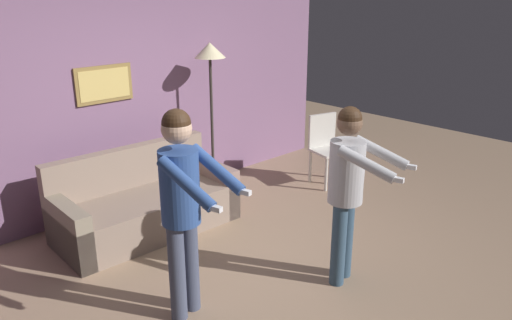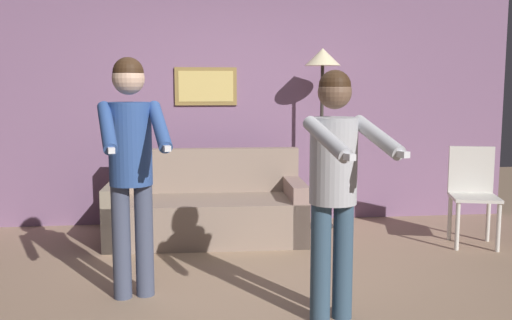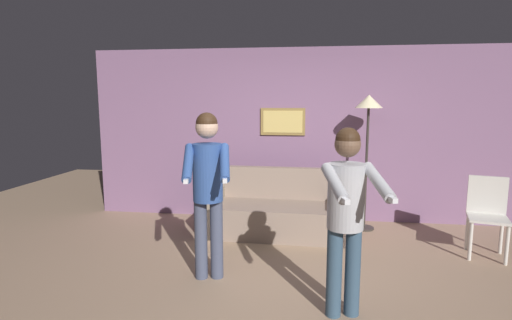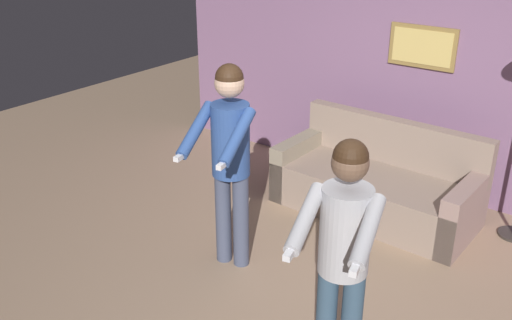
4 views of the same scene
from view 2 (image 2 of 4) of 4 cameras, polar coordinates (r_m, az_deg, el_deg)
The scene contains 7 objects.
ground_plane at distance 4.30m, azimuth -0.54°, elevation -13.10°, with size 12.00×12.00×0.00m, color #9C7E63.
back_wall_assembly at distance 6.31m, azimuth -2.83°, elevation 5.53°, with size 6.40×0.09×2.60m.
couch at distance 5.67m, azimuth -4.93°, elevation -5.14°, with size 1.92×0.91×0.87m.
torchiere_lamp at distance 6.04m, azimuth 6.66°, elevation 8.48°, with size 0.38×0.38×1.90m.
person_standing_left at distance 4.05m, azimuth -12.41°, elevation 0.51°, with size 0.52×0.70×1.70m.
person_standing_right at distance 3.60m, azimuth 7.89°, elevation -1.35°, with size 0.53×0.71×1.60m.
dining_chair_distant at distance 5.83m, azimuth 20.84°, elevation -2.75°, with size 0.51×0.51×0.93m.
Camera 2 is at (-0.43, -4.00, 1.50)m, focal length 40.00 mm.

